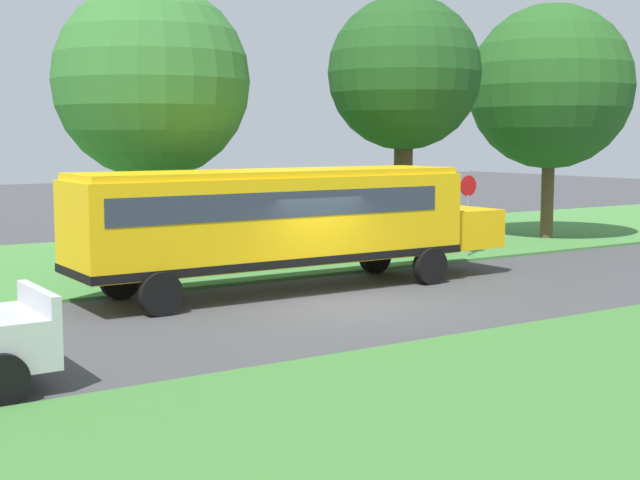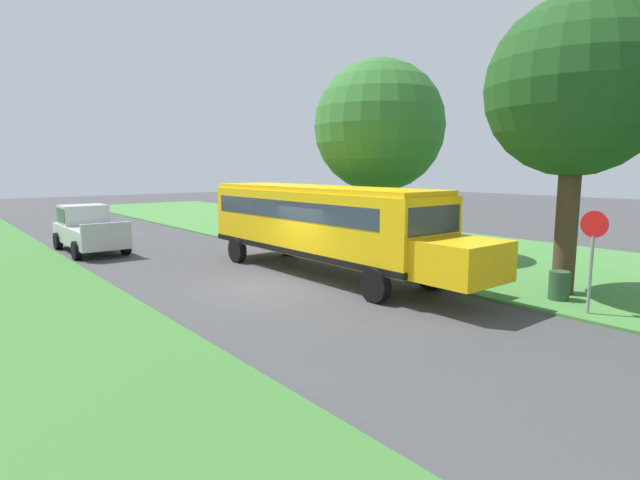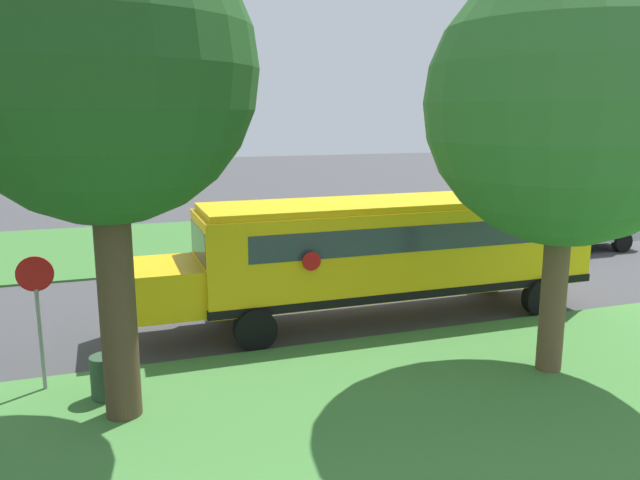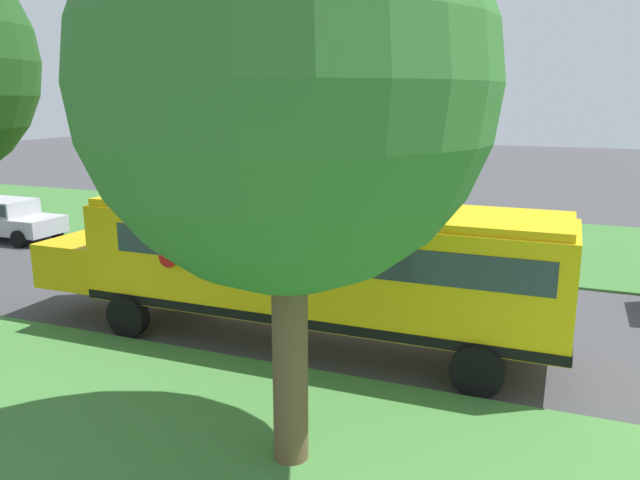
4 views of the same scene
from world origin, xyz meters
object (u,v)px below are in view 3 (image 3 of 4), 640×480
object	(u,v)px
school_bus	(388,247)
pickup_truck	(575,223)
oak_tree_beside_bus	(568,101)
trash_bin	(106,379)
oak_tree_roadside_mid	(92,73)
stop_sign	(38,308)

from	to	relation	value
school_bus	pickup_truck	world-z (taller)	school_bus
oak_tree_beside_bus	trash_bin	distance (m)	10.40
school_bus	oak_tree_beside_bus	xyz separation A→B (m)	(-4.40, -1.72, 3.68)
oak_tree_roadside_mid	trash_bin	bearing A→B (deg)	9.80
oak_tree_roadside_mid	oak_tree_beside_bus	bearing A→B (deg)	-94.57
pickup_truck	trash_bin	distance (m)	19.62
oak_tree_roadside_mid	pickup_truck	bearing A→B (deg)	-63.27
oak_tree_beside_bus	trash_bin	size ratio (longest dim) A/B	9.30
pickup_truck	stop_sign	xyz separation A→B (m)	(-7.30, 19.00, 0.66)
pickup_truck	oak_tree_roadside_mid	distance (m)	20.44
oak_tree_beside_bus	oak_tree_roadside_mid	world-z (taller)	oak_tree_roadside_mid
school_bus	oak_tree_roadside_mid	bearing A→B (deg)	117.75
oak_tree_beside_bus	stop_sign	world-z (taller)	oak_tree_beside_bus
oak_tree_beside_bus	oak_tree_roadside_mid	bearing A→B (deg)	85.43
school_bus	oak_tree_roadside_mid	xyz separation A→B (m)	(-3.70, 7.04, 4.08)
oak_tree_roadside_mid	stop_sign	size ratio (longest dim) A/B	3.15
stop_sign	oak_tree_roadside_mid	bearing A→B (deg)	-141.59
pickup_truck	oak_tree_roadside_mid	size ratio (longest dim) A/B	0.63
pickup_truck	oak_tree_beside_bus	distance (m)	13.91
trash_bin	oak_tree_roadside_mid	bearing A→B (deg)	-170.20
pickup_truck	oak_tree_roadside_mid	bearing A→B (deg)	116.73
school_bus	oak_tree_beside_bus	size ratio (longest dim) A/B	1.48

